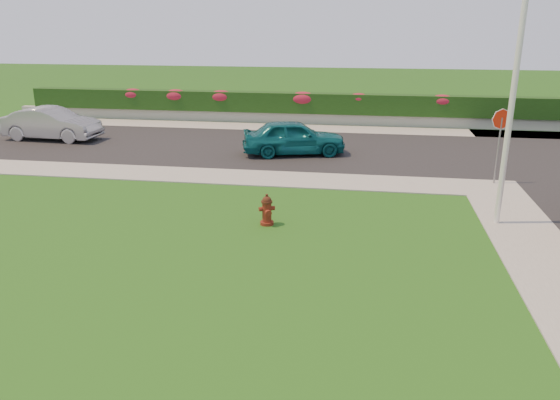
% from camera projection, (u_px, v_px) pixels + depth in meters
% --- Properties ---
extents(ground, '(120.00, 120.00, 0.00)m').
position_uv_depth(ground, '(230.00, 298.00, 11.35)').
color(ground, black).
rests_on(ground, ground).
extents(street_far, '(26.00, 8.00, 0.04)m').
position_uv_depth(street_far, '(199.00, 145.00, 25.23)').
color(street_far, black).
rests_on(street_far, ground).
extents(sidewalk_far, '(24.00, 2.00, 0.04)m').
position_uv_depth(sidewalk_far, '(134.00, 173.00, 20.69)').
color(sidewalk_far, gray).
rests_on(sidewalk_far, ground).
extents(curb_corner, '(2.00, 2.00, 0.04)m').
position_uv_depth(curb_corner, '(492.00, 188.00, 18.74)').
color(curb_corner, gray).
rests_on(curb_corner, ground).
extents(sidewalk_beyond, '(34.00, 2.00, 0.04)m').
position_uv_depth(sidewalk_beyond, '(298.00, 128.00, 29.32)').
color(sidewalk_beyond, gray).
rests_on(sidewalk_beyond, ground).
extents(retaining_wall, '(34.00, 0.40, 0.60)m').
position_uv_depth(retaining_wall, '(301.00, 118.00, 30.64)').
color(retaining_wall, gray).
rests_on(retaining_wall, ground).
extents(hedge, '(32.00, 0.90, 1.10)m').
position_uv_depth(hedge, '(302.00, 103.00, 30.47)').
color(hedge, black).
rests_on(hedge, retaining_wall).
extents(fire_hydrant, '(0.46, 0.44, 0.89)m').
position_uv_depth(fire_hydrant, '(267.00, 210.00, 15.32)').
color(fire_hydrant, '#510F0C').
rests_on(fire_hydrant, ground).
extents(sedan_teal, '(4.66, 2.83, 1.48)m').
position_uv_depth(sedan_teal, '(294.00, 137.00, 23.24)').
color(sedan_teal, '#0B535A').
rests_on(sedan_teal, street_far).
extents(sedan_silver, '(4.75, 1.88, 1.54)m').
position_uv_depth(sedan_silver, '(52.00, 124.00, 26.15)').
color(sedan_silver, '#929399').
rests_on(sedan_silver, street_far).
extents(utility_pole, '(0.16, 0.16, 6.52)m').
position_uv_depth(utility_pole, '(511.00, 109.00, 14.49)').
color(utility_pole, silver).
rests_on(utility_pole, ground).
extents(stop_sign, '(0.70, 0.23, 2.67)m').
position_uv_depth(stop_sign, '(501.00, 128.00, 18.69)').
color(stop_sign, slate).
rests_on(stop_sign, ground).
extents(flower_clump_a, '(1.29, 0.83, 0.65)m').
position_uv_depth(flower_clump_a, '(133.00, 94.00, 31.77)').
color(flower_clump_a, '#A41C36').
rests_on(flower_clump_a, hedge).
extents(flower_clump_b, '(1.41, 0.91, 0.70)m').
position_uv_depth(flower_clump_b, '(176.00, 95.00, 31.38)').
color(flower_clump_b, '#A41C36').
rests_on(flower_clump_b, hedge).
extents(flower_clump_c, '(1.40, 0.90, 0.70)m').
position_uv_depth(flower_clump_c, '(221.00, 96.00, 30.98)').
color(flower_clump_c, '#A41C36').
rests_on(flower_clump_c, hedge).
extents(flower_clump_d, '(1.49, 0.96, 0.75)m').
position_uv_depth(flower_clump_d, '(303.00, 98.00, 30.29)').
color(flower_clump_d, '#A41C36').
rests_on(flower_clump_d, hedge).
extents(flower_clump_e, '(1.14, 0.73, 0.57)m').
position_uv_depth(flower_clump_e, '(359.00, 98.00, 29.81)').
color(flower_clump_e, '#A41C36').
rests_on(flower_clump_e, hedge).
extents(flower_clump_f, '(1.28, 0.82, 0.64)m').
position_uv_depth(flower_clump_f, '(442.00, 101.00, 29.15)').
color(flower_clump_f, '#A41C36').
rests_on(flower_clump_f, hedge).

